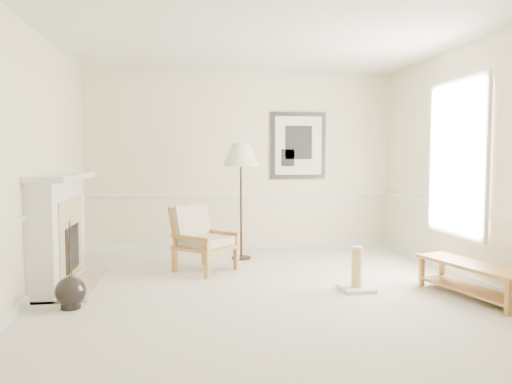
# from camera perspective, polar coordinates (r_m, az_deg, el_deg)

# --- Properties ---
(ground) EXTENTS (5.50, 5.50, 0.00)m
(ground) POSITION_cam_1_polar(r_m,az_deg,el_deg) (5.67, 1.13, -11.43)
(ground) COLOR silver
(ground) RESTS_ON ground
(room) EXTENTS (5.04, 5.54, 2.92)m
(room) POSITION_cam_1_polar(r_m,az_deg,el_deg) (5.58, 2.45, 7.67)
(room) COLOR beige
(room) RESTS_ON ground
(fireplace) EXTENTS (0.64, 1.64, 1.31)m
(fireplace) POSITION_cam_1_polar(r_m,az_deg,el_deg) (6.26, -21.55, -4.25)
(fireplace) COLOR white
(fireplace) RESTS_ON ground
(floor_vase) EXTENTS (0.30, 0.30, 0.88)m
(floor_vase) POSITION_cam_1_polar(r_m,az_deg,el_deg) (5.39, -20.44, -10.72)
(floor_vase) COLOR black
(floor_vase) RESTS_ON ground
(armchair) EXTENTS (0.96, 0.95, 0.87)m
(armchair) POSITION_cam_1_polar(r_m,az_deg,el_deg) (6.71, -6.41, -4.95)
(armchair) COLOR #A67C35
(armchair) RESTS_ON ground
(floor_lamp) EXTENTS (0.70, 0.70, 1.72)m
(floor_lamp) POSITION_cam_1_polar(r_m,az_deg,el_deg) (7.33, -1.72, 3.90)
(floor_lamp) COLOR black
(floor_lamp) RESTS_ON ground
(bench) EXTENTS (0.71, 1.37, 0.38)m
(bench) POSITION_cam_1_polar(r_m,az_deg,el_deg) (5.87, 23.41, -8.70)
(bench) COLOR #A67C35
(bench) RESTS_ON ground
(scratching_post) EXTENTS (0.38, 0.38, 0.51)m
(scratching_post) POSITION_cam_1_polar(r_m,az_deg,el_deg) (5.82, 11.42, -9.47)
(scratching_post) COLOR silver
(scratching_post) RESTS_ON ground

